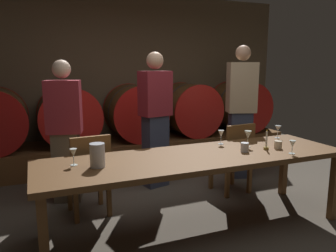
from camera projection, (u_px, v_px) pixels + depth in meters
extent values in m
plane|color=#4C443A|center=(203.00, 223.00, 3.33)|extent=(7.58, 7.58, 0.00)
cube|color=brown|center=(124.00, 77.00, 5.73)|extent=(5.83, 0.24, 2.74)
cube|color=brown|center=(135.00, 150.00, 5.45)|extent=(5.25, 0.90, 0.38)
cylinder|color=#513319|center=(69.00, 116.00, 4.96)|extent=(0.88, 0.73, 0.88)
cylinder|color=#B21C16|center=(72.00, 120.00, 4.61)|extent=(0.89, 0.03, 0.89)
cylinder|color=#B21C16|center=(66.00, 113.00, 5.30)|extent=(0.89, 0.03, 0.89)
cylinder|color=#2D2D33|center=(69.00, 116.00, 4.96)|extent=(0.88, 0.04, 0.88)
cylinder|color=brown|center=(135.00, 112.00, 5.34)|extent=(0.88, 0.73, 0.88)
cylinder|color=#B21C16|center=(143.00, 116.00, 5.00)|extent=(0.89, 0.03, 0.89)
cylinder|color=#B21C16|center=(129.00, 109.00, 5.69)|extent=(0.89, 0.03, 0.89)
cylinder|color=#2D2D33|center=(135.00, 112.00, 5.34)|extent=(0.88, 0.04, 0.88)
cylinder|color=brown|center=(190.00, 109.00, 5.71)|extent=(0.88, 0.73, 0.88)
cylinder|color=#B21C16|center=(200.00, 112.00, 5.36)|extent=(0.89, 0.03, 0.89)
cylinder|color=#B21C16|center=(181.00, 107.00, 6.05)|extent=(0.89, 0.03, 0.89)
cylinder|color=#2D2D33|center=(190.00, 109.00, 5.71)|extent=(0.88, 0.04, 0.88)
cylinder|color=brown|center=(240.00, 107.00, 6.09)|extent=(0.88, 0.73, 0.88)
cylinder|color=#B21C16|center=(252.00, 109.00, 5.74)|extent=(0.89, 0.03, 0.89)
cylinder|color=#B21C16|center=(228.00, 104.00, 6.44)|extent=(0.89, 0.03, 0.89)
cylinder|color=#2D2D33|center=(240.00, 107.00, 6.09)|extent=(0.88, 0.04, 0.88)
cube|color=brown|center=(196.00, 158.00, 3.12)|extent=(2.94, 0.85, 0.05)
cube|color=brown|center=(44.00, 242.00, 2.34)|extent=(0.07, 0.07, 0.68)
cube|color=brown|center=(334.00, 187.00, 3.38)|extent=(0.07, 0.07, 0.68)
cube|color=brown|center=(41.00, 203.00, 3.00)|extent=(0.07, 0.07, 0.68)
cube|color=brown|center=(284.00, 167.00, 4.04)|extent=(0.07, 0.07, 0.68)
cube|color=brown|center=(88.00, 174.00, 3.49)|extent=(0.43, 0.43, 0.04)
cube|color=brown|center=(91.00, 157.00, 3.29)|extent=(0.40, 0.07, 0.42)
cube|color=brown|center=(100.00, 187.00, 3.76)|extent=(0.05, 0.05, 0.42)
cube|color=brown|center=(69.00, 192.00, 3.61)|extent=(0.05, 0.05, 0.42)
cube|color=brown|center=(109.00, 197.00, 3.46)|extent=(0.05, 0.05, 0.42)
cube|color=brown|center=(76.00, 203.00, 3.31)|extent=(0.05, 0.05, 0.42)
cube|color=brown|center=(231.00, 157.00, 4.13)|extent=(0.43, 0.43, 0.04)
cube|color=brown|center=(241.00, 142.00, 3.93)|extent=(0.40, 0.07, 0.42)
cube|color=brown|center=(232.00, 169.00, 4.40)|extent=(0.05, 0.05, 0.42)
cube|color=brown|center=(211.00, 173.00, 4.24)|extent=(0.05, 0.05, 0.42)
cube|color=brown|center=(249.00, 177.00, 4.10)|extent=(0.05, 0.05, 0.42)
cube|color=brown|center=(227.00, 181.00, 3.95)|extent=(0.05, 0.05, 0.42)
cube|color=brown|center=(67.00, 167.00, 3.84)|extent=(0.34, 0.27, 0.81)
cube|color=maroon|center=(64.00, 107.00, 3.71)|extent=(0.43, 0.33, 0.59)
sphere|color=beige|center=(61.00, 69.00, 3.64)|extent=(0.20, 0.20, 0.20)
cube|color=#33384C|center=(156.00, 151.00, 4.31)|extent=(0.34, 0.27, 0.94)
cube|color=maroon|center=(155.00, 93.00, 4.18)|extent=(0.43, 0.33, 0.56)
sphere|color=#D8A884|center=(155.00, 60.00, 4.10)|extent=(0.22, 0.22, 0.22)
cube|color=#33384C|center=(239.00, 145.00, 4.65)|extent=(0.35, 0.28, 0.93)
cube|color=tan|center=(242.00, 88.00, 4.50)|extent=(0.44, 0.35, 0.68)
sphere|color=tan|center=(243.00, 53.00, 4.42)|extent=(0.20, 0.20, 0.20)
cylinder|color=olive|center=(266.00, 148.00, 3.33)|extent=(0.05, 0.05, 0.02)
cylinder|color=#EDE5CC|center=(267.00, 139.00, 3.31)|extent=(0.02, 0.02, 0.16)
cone|color=yellow|center=(267.00, 130.00, 3.30)|extent=(0.01, 0.01, 0.02)
cylinder|color=silver|center=(97.00, 155.00, 2.75)|extent=(0.13, 0.13, 0.20)
cylinder|color=silver|center=(74.00, 165.00, 2.81)|extent=(0.06, 0.06, 0.00)
cylinder|color=silver|center=(74.00, 161.00, 2.80)|extent=(0.01, 0.01, 0.07)
cone|color=silver|center=(73.00, 153.00, 2.79)|extent=(0.06, 0.06, 0.07)
cylinder|color=white|center=(221.00, 144.00, 3.56)|extent=(0.06, 0.06, 0.00)
cylinder|color=white|center=(221.00, 140.00, 3.55)|extent=(0.01, 0.01, 0.08)
cone|color=white|center=(221.00, 134.00, 3.54)|extent=(0.06, 0.06, 0.07)
cylinder|color=silver|center=(247.00, 147.00, 3.44)|extent=(0.06, 0.06, 0.00)
cylinder|color=silver|center=(248.00, 143.00, 3.43)|extent=(0.01, 0.01, 0.08)
cone|color=silver|center=(248.00, 135.00, 3.42)|extent=(0.07, 0.07, 0.09)
cylinder|color=silver|center=(292.00, 154.00, 3.17)|extent=(0.06, 0.06, 0.00)
cylinder|color=silver|center=(292.00, 150.00, 3.17)|extent=(0.01, 0.01, 0.06)
cone|color=silver|center=(292.00, 144.00, 3.16)|extent=(0.06, 0.06, 0.07)
cylinder|color=white|center=(277.00, 138.00, 3.85)|extent=(0.06, 0.06, 0.00)
cylinder|color=white|center=(278.00, 134.00, 3.85)|extent=(0.01, 0.01, 0.08)
cone|color=white|center=(278.00, 128.00, 3.83)|extent=(0.07, 0.07, 0.07)
cylinder|color=silver|center=(245.00, 147.00, 3.24)|extent=(0.08, 0.08, 0.09)
cylinder|color=beige|center=(278.00, 145.00, 3.37)|extent=(0.08, 0.08, 0.08)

